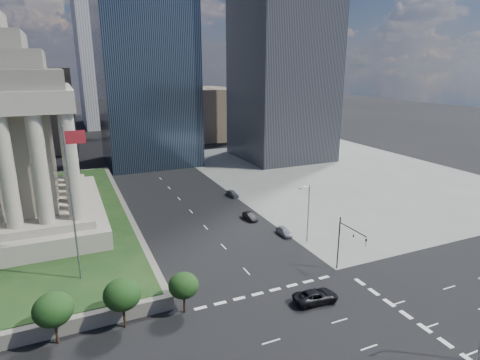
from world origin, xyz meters
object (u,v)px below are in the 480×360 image
traffic_signal_ne (347,240)px  parked_sedan_near (284,231)px  pickup_truck (316,296)px  parked_sedan_far (232,194)px  street_lamp_north (307,211)px  flagpole (73,196)px  parked_sedan_mid (250,216)px

traffic_signal_ne → parked_sedan_near: bearing=93.7°
pickup_truck → parked_sedan_far: bearing=-4.4°
street_lamp_north → pickup_truck: size_ratio=1.74×
pickup_truck → parked_sedan_near: (6.84, 19.73, -0.13)m
flagpole → street_lamp_north: flagpole is taller
parked_sedan_near → parked_sedan_mid: size_ratio=0.98×
traffic_signal_ne → parked_sedan_mid: 25.10m
traffic_signal_ne → pickup_truck: traffic_signal_ne is taller
traffic_signal_ne → parked_sedan_mid: traffic_signal_ne is taller
flagpole → traffic_signal_ne: bearing=-16.7°
parked_sedan_mid → flagpole: bearing=-158.3°
street_lamp_north → parked_sedan_far: 28.11m
traffic_signal_ne → street_lamp_north: 11.34m
flagpole → traffic_signal_ne: flagpole is taller
traffic_signal_ne → parked_sedan_mid: (-3.40, 24.44, -4.59)m
traffic_signal_ne → pickup_truck: (-7.84, -4.30, -4.45)m
parked_sedan_near → traffic_signal_ne: bearing=-84.0°
traffic_signal_ne → parked_sedan_near: traffic_signal_ne is taller
traffic_signal_ne → street_lamp_north: bearing=85.8°
street_lamp_north → parked_sedan_far: size_ratio=2.48×
parked_sedan_near → flagpole: bearing=-169.0°
parked_sedan_mid → parked_sedan_far: 14.66m
parked_sedan_far → street_lamp_north: bearing=-91.7°
pickup_truck → parked_sedan_far: 43.75m
street_lamp_north → traffic_signal_ne: bearing=-94.2°
pickup_truck → parked_sedan_near: size_ratio=1.46×
traffic_signal_ne → pickup_truck: 9.99m
traffic_signal_ne → street_lamp_north: street_lamp_north is taller
parked_sedan_mid → parked_sedan_far: bearing=77.7°
flagpole → parked_sedan_near: size_ratio=5.07×
parked_sedan_near → parked_sedan_far: (0.00, 23.48, 0.01)m
flagpole → parked_sedan_far: bearing=40.6°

